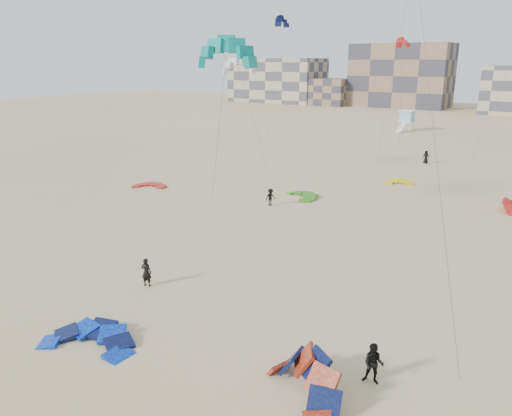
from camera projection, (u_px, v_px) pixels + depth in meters
The scene contains 18 objects.
ground at pixel (142, 322), 25.94m from camera, with size 320.00×320.00×0.00m, color #D3B48D.
kite_ground_blue at pixel (90, 344), 23.94m from camera, with size 4.38×4.51×1.02m, color blue, non-canonical shape.
kite_ground_orange at pixel (303, 394), 20.33m from camera, with size 4.31×3.13×2.90m, color #E3421F, non-canonical shape.
kite_ground_red at pixel (150, 187), 53.96m from camera, with size 3.38×3.58×0.43m, color red, non-canonical shape.
kite_ground_green at pixel (302, 197), 49.80m from camera, with size 3.75×3.95×0.66m, color #2B8013, non-canonical shape.
kite_ground_yellow at pixel (400, 184), 55.16m from camera, with size 2.93×3.03×0.77m, color #CCBB08, non-canonical shape.
kitesurfer_main at pixel (146, 272), 29.89m from camera, with size 0.65×0.43×1.78m, color black.
kitesurfer_b at pixel (374, 364), 20.79m from camera, with size 0.88×0.69×1.81m, color black.
kitesurfer_c at pixel (270, 197), 46.71m from camera, with size 1.05×0.60×1.62m, color black.
kitesurfer_e at pixel (426, 157), 66.11m from camera, with size 0.84×0.55×1.72m, color black.
kite_fly_teal_a at pixel (226, 56), 37.00m from camera, with size 7.68×6.87×13.89m.
kite_fly_grey at pixel (239, 67), 54.49m from camera, with size 5.24×4.65×12.59m.
kite_fly_navy at pixel (282, 23), 71.93m from camera, with size 3.18×6.25×18.50m.
kite_fly_red at pixel (402, 43), 77.50m from camera, with size 5.30×9.79×15.98m.
lifeguard_tower_far at pixel (407, 121), 96.60m from camera, with size 3.06×5.58×3.99m.
condo_west_a at pixel (277, 80), 165.05m from camera, with size 30.00×15.00×14.00m, color tan.
condo_west_b at pixel (401, 76), 146.59m from camera, with size 28.00×14.00×18.00m, color #81664E.
condo_fill_left at pixel (329, 92), 153.75m from camera, with size 12.00×10.00×8.00m, color #81664E.
Camera 1 is at (17.72, -16.12, 13.03)m, focal length 35.00 mm.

